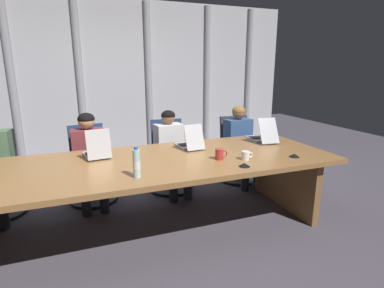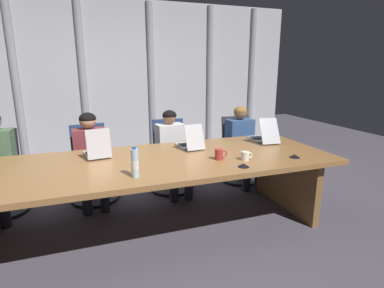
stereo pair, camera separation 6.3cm
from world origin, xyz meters
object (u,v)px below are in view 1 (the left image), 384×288
Objects in this scene: office_chair_right_mid at (237,156)px; conference_mic_left_side at (244,165)px; office_chair_left_mid at (91,173)px; person_center at (172,148)px; laptop_left_mid at (97,151)px; person_left_mid at (90,154)px; laptop_right_mid at (262,136)px; coffee_mug_far at (246,156)px; coffee_mug_near at (220,154)px; laptop_center at (189,143)px; office_chair_center at (169,164)px; person_right_mid at (241,140)px; conference_mic_middle at (294,155)px; water_bottle_primary at (137,164)px.

office_chair_right_mid is 1.78m from conference_mic_left_side.
person_center is at bearing 73.55° from office_chair_left_mid.
person_left_mid reaches higher than laptop_left_mid.
coffee_mug_far is at bearing 142.28° from laptop_right_mid.
laptop_right_mid is 1.17m from person_center.
laptop_right_mid is 3.86× the size of coffee_mug_near.
office_chair_left_mid is 2.06m from conference_mic_left_side.
laptop_center is 0.38× the size of person_center.
office_chair_center is at bearing -84.73° from office_chair_right_mid.
person_right_mid is 1.29m from conference_mic_middle.
office_chair_left_mid is at bearing 52.67° from laptop_center.
laptop_center is 0.55m from coffee_mug_near.
conference_mic_middle is at bearing -0.86° from office_chair_right_mid.
person_center is 8.42× the size of coffee_mug_near.
laptop_left_mid is 3.07× the size of coffee_mug_near.
conference_mic_middle is at bearing -8.02° from person_right_mid.
coffee_mug_near is at bearing 14.20° from water_bottle_primary.
coffee_mug_far is (1.44, -1.19, 0.15)m from person_left_mid.
office_chair_left_mid is 2.02m from coffee_mug_far.
office_chair_left_mid is at bearing 130.47° from conference_mic_left_side.
office_chair_right_mid is at bearing -78.15° from laptop_left_mid.
conference_mic_middle is (1.63, 0.02, -0.10)m from water_bottle_primary.
laptop_left_mid reaches higher than water_bottle_primary.
water_bottle_primary is 2.13× the size of coffee_mug_far.
water_bottle_primary is at bearing -20.57° from office_chair_center.
office_chair_center is at bearing 122.38° from conference_mic_middle.
laptop_right_mid is 0.46× the size of person_right_mid.
water_bottle_primary is (-1.75, -1.30, 0.24)m from person_right_mid.
laptop_left_mid is 0.95× the size of laptop_center.
office_chair_center is at bearing 168.93° from person_center.
laptop_center reaches higher than office_chair_right_mid.
person_right_mid is at bearing 36.70° from water_bottle_primary.
person_right_mid reaches higher than water_bottle_primary.
office_chair_right_mid is (1.07, -0.00, -0.00)m from office_chair_center.
laptop_center is (1.02, 0.01, -0.00)m from laptop_left_mid.
coffee_mug_near is at bearing 36.67° from office_chair_left_mid.
office_chair_center is at bearing 60.55° from laptop_right_mid.
office_chair_right_mid is at bearing 82.85° from office_chair_left_mid.
laptop_center is 1.34m from office_chair_right_mid.
water_bottle_primary reaches higher than office_chair_left_mid.
office_chair_left_mid is at bearing 133.80° from coffee_mug_near.
person_left_mid is (-0.01, -0.16, 0.29)m from office_chair_left_mid.
coffee_mug_far is 1.14× the size of conference_mic_middle.
laptop_right_mid is 0.54× the size of office_chair_center.
conference_mic_left_side is (0.24, -0.83, -0.04)m from laptop_center.
laptop_center reaches higher than office_chair_left_mid.
laptop_left_mid is at bearing -77.62° from person_right_mid.
coffee_mug_far is at bearing -31.03° from person_right_mid.
laptop_right_mid is 1.11m from conference_mic_left_side.
laptop_right_mid is at bearing 32.51° from coffee_mug_near.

